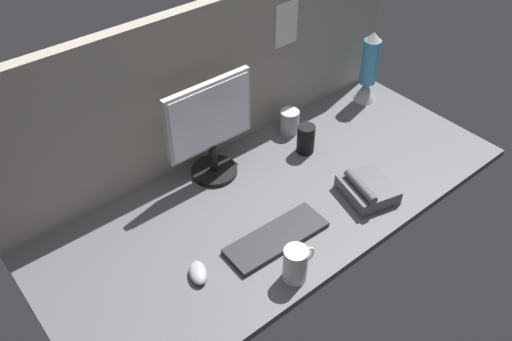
{
  "coord_description": "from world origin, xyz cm",
  "views": [
    {
      "loc": [
        -96.95,
        -106.64,
        136.72
      ],
      "look_at": [
        -4.17,
        0.0,
        14.0
      ],
      "focal_mm": 37.27,
      "sensor_mm": 36.0,
      "label": 1
    }
  ],
  "objects_px": {
    "mouse": "(198,273)",
    "mug_black_travel": "(306,139)",
    "monitor": "(210,127)",
    "desk_phone": "(367,189)",
    "lava_lamp": "(368,73)",
    "keyboard": "(277,238)",
    "mug_steel": "(290,122)",
    "mug_ceramic_white": "(296,264)"
  },
  "relations": [
    {
      "from": "mug_ceramic_white",
      "to": "monitor",
      "type": "bearing_deg",
      "value": 80.29
    },
    {
      "from": "mug_black_travel",
      "to": "mouse",
      "type": "bearing_deg",
      "value": -160.44
    },
    {
      "from": "keyboard",
      "to": "lava_lamp",
      "type": "relative_size",
      "value": 1.1
    },
    {
      "from": "monitor",
      "to": "mouse",
      "type": "xyz_separation_m",
      "value": [
        -0.34,
        -0.38,
        -0.2
      ]
    },
    {
      "from": "desk_phone",
      "to": "keyboard",
      "type": "bearing_deg",
      "value": 173.38
    },
    {
      "from": "mouse",
      "to": "mug_black_travel",
      "type": "bearing_deg",
      "value": 42.98
    },
    {
      "from": "mug_ceramic_white",
      "to": "lava_lamp",
      "type": "distance_m",
      "value": 1.09
    },
    {
      "from": "lava_lamp",
      "to": "monitor",
      "type": "bearing_deg",
      "value": 178.06
    },
    {
      "from": "monitor",
      "to": "mug_black_travel",
      "type": "relative_size",
      "value": 3.27
    },
    {
      "from": "monitor",
      "to": "lava_lamp",
      "type": "xyz_separation_m",
      "value": [
        0.84,
        -0.03,
        -0.08
      ]
    },
    {
      "from": "keyboard",
      "to": "mug_steel",
      "type": "height_order",
      "value": "mug_steel"
    },
    {
      "from": "monitor",
      "to": "desk_phone",
      "type": "relative_size",
      "value": 1.78
    },
    {
      "from": "monitor",
      "to": "lava_lamp",
      "type": "height_order",
      "value": "monitor"
    },
    {
      "from": "monitor",
      "to": "mouse",
      "type": "relative_size",
      "value": 4.18
    },
    {
      "from": "keyboard",
      "to": "lava_lamp",
      "type": "height_order",
      "value": "lava_lamp"
    },
    {
      "from": "mug_steel",
      "to": "lava_lamp",
      "type": "relative_size",
      "value": 0.3
    },
    {
      "from": "keyboard",
      "to": "mouse",
      "type": "xyz_separation_m",
      "value": [
        -0.29,
        0.04,
        0.01
      ]
    },
    {
      "from": "mug_black_travel",
      "to": "desk_phone",
      "type": "xyz_separation_m",
      "value": [
        -0.01,
        -0.34,
        -0.03
      ]
    },
    {
      "from": "mouse",
      "to": "desk_phone",
      "type": "distance_m",
      "value": 0.7
    },
    {
      "from": "mug_black_travel",
      "to": "desk_phone",
      "type": "distance_m",
      "value": 0.34
    },
    {
      "from": "mug_black_travel",
      "to": "lava_lamp",
      "type": "distance_m",
      "value": 0.49
    },
    {
      "from": "keyboard",
      "to": "lava_lamp",
      "type": "distance_m",
      "value": 0.98
    },
    {
      "from": "mug_ceramic_white",
      "to": "mouse",
      "type": "bearing_deg",
      "value": 140.04
    },
    {
      "from": "lava_lamp",
      "to": "keyboard",
      "type": "bearing_deg",
      "value": -155.91
    },
    {
      "from": "mouse",
      "to": "mug_black_travel",
      "type": "xyz_separation_m",
      "value": [
        0.7,
        0.25,
        0.04
      ]
    },
    {
      "from": "monitor",
      "to": "mug_ceramic_white",
      "type": "distance_m",
      "value": 0.61
    },
    {
      "from": "monitor",
      "to": "desk_phone",
      "type": "height_order",
      "value": "monitor"
    },
    {
      "from": "keyboard",
      "to": "mug_ceramic_white",
      "type": "distance_m",
      "value": 0.18
    },
    {
      "from": "monitor",
      "to": "mug_black_travel",
      "type": "height_order",
      "value": "monitor"
    },
    {
      "from": "keyboard",
      "to": "mug_ceramic_white",
      "type": "xyz_separation_m",
      "value": [
        -0.06,
        -0.16,
        0.05
      ]
    },
    {
      "from": "mug_steel",
      "to": "mug_black_travel",
      "type": "bearing_deg",
      "value": -105.86
    },
    {
      "from": "keyboard",
      "to": "mug_ceramic_white",
      "type": "height_order",
      "value": "mug_ceramic_white"
    },
    {
      "from": "desk_phone",
      "to": "mug_steel",
      "type": "bearing_deg",
      "value": 84.34
    },
    {
      "from": "mug_black_travel",
      "to": "desk_phone",
      "type": "relative_size",
      "value": 0.54
    },
    {
      "from": "keyboard",
      "to": "desk_phone",
      "type": "distance_m",
      "value": 0.4
    },
    {
      "from": "keyboard",
      "to": "lava_lamp",
      "type": "bearing_deg",
      "value": 26.05
    },
    {
      "from": "desk_phone",
      "to": "mouse",
      "type": "bearing_deg",
      "value": 172.79
    },
    {
      "from": "monitor",
      "to": "mouse",
      "type": "height_order",
      "value": "monitor"
    },
    {
      "from": "mug_ceramic_white",
      "to": "mug_black_travel",
      "type": "bearing_deg",
      "value": 43.82
    },
    {
      "from": "lava_lamp",
      "to": "desk_phone",
      "type": "relative_size",
      "value": 1.49
    },
    {
      "from": "desk_phone",
      "to": "lava_lamp",
      "type": "bearing_deg",
      "value": 42.49
    },
    {
      "from": "keyboard",
      "to": "mug_black_travel",
      "type": "distance_m",
      "value": 0.5
    }
  ]
}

